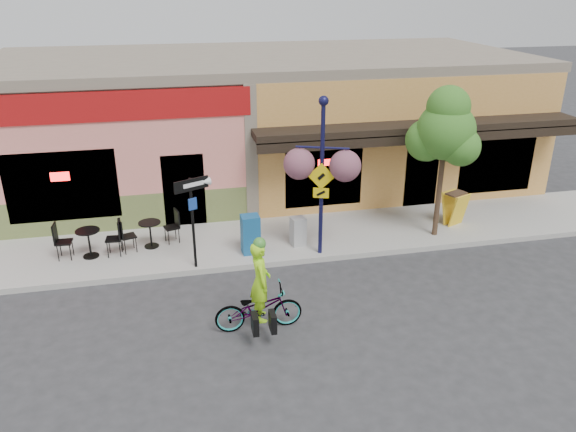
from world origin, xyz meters
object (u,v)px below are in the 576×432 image
object	(u,v)px
bicycle	(259,308)
lamp_post	(322,178)
one_way_sign	(193,224)
street_tree	(442,163)
cyclist_rider	(261,292)
newspaper_box_grey	(298,231)
newspaper_box_blue	(251,234)
building	(261,119)

from	to	relation	value
bicycle	lamp_post	size ratio (longest dim) A/B	0.44
one_way_sign	street_tree	bearing A→B (deg)	-20.63
lamp_post	street_tree	world-z (taller)	street_tree
one_way_sign	lamp_post	bearing A→B (deg)	-23.26
cyclist_rider	one_way_sign	size ratio (longest dim) A/B	0.74
lamp_post	newspaper_box_grey	bearing A→B (deg)	148.68
newspaper_box_blue	street_tree	size ratio (longest dim) A/B	0.25
newspaper_box_blue	newspaper_box_grey	size ratio (longest dim) A/B	1.32
cyclist_rider	lamp_post	xyz separation A→B (m)	(2.09, 2.90, 1.36)
cyclist_rider	lamp_post	size ratio (longest dim) A/B	0.42
cyclist_rider	newspaper_box_grey	size ratio (longest dim) A/B	2.21
lamp_post	street_tree	xyz separation A→B (m)	(3.50, 0.42, 0.05)
bicycle	street_tree	distance (m)	6.79
bicycle	cyclist_rider	bearing A→B (deg)	-89.87
bicycle	newspaper_box_grey	xyz separation A→B (m)	(1.68, 3.50, 0.06)
bicycle	newspaper_box_grey	world-z (taller)	bicycle
newspaper_box_grey	newspaper_box_blue	bearing A→B (deg)	177.69
building	lamp_post	size ratio (longest dim) A/B	4.36
street_tree	bicycle	bearing A→B (deg)	-149.50
newspaper_box_grey	street_tree	distance (m)	4.33
bicycle	street_tree	bearing A→B (deg)	-59.37
newspaper_box_blue	street_tree	bearing A→B (deg)	-2.34
bicycle	newspaper_box_blue	distance (m)	3.33
one_way_sign	newspaper_box_grey	size ratio (longest dim) A/B	2.97
newspaper_box_blue	street_tree	world-z (taller)	street_tree
cyclist_rider	building	bearing A→B (deg)	-9.91
lamp_post	newspaper_box_grey	xyz separation A→B (m)	(-0.46, 0.59, -1.69)
lamp_post	newspaper_box_blue	xyz separation A→B (m)	(-1.79, 0.40, -1.56)
cyclist_rider	street_tree	world-z (taller)	street_tree
cyclist_rider	newspaper_box_grey	world-z (taller)	cyclist_rider
cyclist_rider	newspaper_box_blue	world-z (taller)	cyclist_rider
building	one_way_sign	world-z (taller)	building
newspaper_box_blue	street_tree	xyz separation A→B (m)	(5.30, 0.01, 1.61)
bicycle	newspaper_box_grey	bearing A→B (deg)	-25.48
bicycle	one_way_sign	bearing A→B (deg)	22.31
newspaper_box_grey	one_way_sign	bearing A→B (deg)	-176.60
one_way_sign	newspaper_box_blue	xyz separation A→B (m)	(1.49, 0.50, -0.66)
newspaper_box_blue	newspaper_box_grey	bearing A→B (deg)	5.58
bicycle	one_way_sign	xyz separation A→B (m)	(-1.14, 2.81, 0.85)
building	one_way_sign	xyz separation A→B (m)	(-2.90, -6.83, -0.92)
lamp_post	cyclist_rider	bearing A→B (deg)	-104.94
lamp_post	newspaper_box_blue	size ratio (longest dim) A/B	3.97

